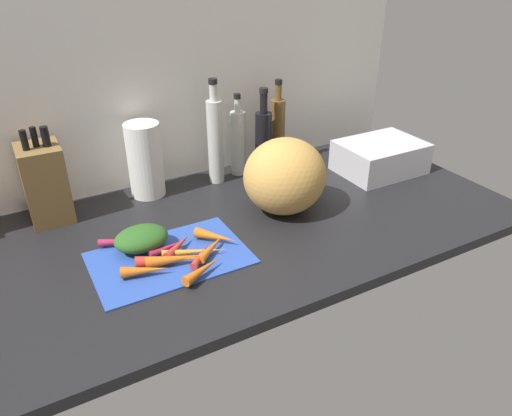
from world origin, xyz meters
The scene contains 24 objects.
ground_plane centered at (0.00, 0.00, -1.50)cm, with size 170.00×80.00×3.00cm, color black.
wall_back centered at (0.00, 38.50, 30.00)cm, with size 170.00×3.00×60.00cm, color silver.
cutting_board centered at (-20.06, -8.17, 0.40)cm, with size 38.80×25.55×0.80cm, color #2D51B7.
carrot_0 centered at (-15.65, -19.25, 2.12)cm, with size 2.63×2.63×12.19cm, color orange.
carrot_1 centered at (-16.99, -6.57, 2.07)cm, with size 2.53×2.53×11.31cm, color red.
carrot_2 centered at (-9.79, -11.43, 1.99)cm, with size 2.38×2.38×12.25cm, color orange.
carrot_3 centered at (-19.89, -12.25, 2.34)cm, with size 3.09×3.09×14.50cm, color orange.
carrot_4 centered at (-19.25, -5.64, 1.83)cm, with size 2.05×2.05×11.13cm, color #B2264C.
carrot_5 centered at (-27.86, -12.99, 2.20)cm, with size 2.80×2.80×11.20cm, color orange.
carrot_6 centered at (-20.35, -11.91, 2.11)cm, with size 2.62×2.62×16.12cm, color orange.
carrot_7 centered at (-13.45, -13.00, 1.83)cm, with size 2.05×2.05×10.66cm, color red.
carrot_8 centered at (-14.27, -10.80, 1.83)cm, with size 2.06×2.06×16.39cm, color orange.
carrot_9 centered at (-23.11, -10.83, 2.41)cm, with size 3.21×3.21×12.31cm, color red.
carrot_10 centered at (-27.67, 2.11, 1.82)cm, with size 2.04×2.04×15.24cm, color #B2264C.
carrot_11 centered at (-6.90, -7.52, 2.28)cm, with size 2.96×2.96×11.64cm, color orange.
carrot_greens_pile centered at (-24.95, -1.26, 3.76)cm, with size 13.99×10.76×5.92cm, color #2D6023.
winter_squash centered at (18.76, -0.60, 11.23)cm, with size 24.56×22.88×22.47cm, color gold.
knife_block centered at (-42.70, 28.20, 11.38)cm, with size 11.32×13.13×27.78cm.
paper_towel_roll centered at (-13.30, 29.50, 11.73)cm, with size 10.71×10.71×23.46cm, color white.
bottle_0 centered at (9.85, 27.76, 14.75)cm, with size 5.07×5.07×34.38cm.
bottle_1 centered at (19.12, 29.80, 11.57)cm, with size 5.09×5.09×28.00cm.
bottle_2 centered at (27.50, 27.24, 11.66)cm, with size 5.68×5.68×29.38cm.
bottle_3 centered at (35.03, 30.40, 12.62)cm, with size 5.14×5.14×30.54cm.
dish_rack centered at (62.98, 7.47, 5.30)cm, with size 28.28×20.87×10.60cm, color silver.
Camera 1 is at (-50.05, -107.50, 70.58)cm, focal length 33.90 mm.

